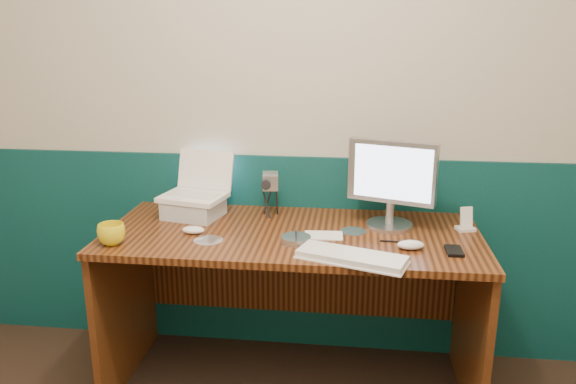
# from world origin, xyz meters

# --- Properties ---
(back_wall) EXTENTS (3.50, 0.04, 2.50)m
(back_wall) POSITION_xyz_m (0.00, 1.75, 1.25)
(back_wall) COLOR #BCB39F
(back_wall) RESTS_ON ground
(wainscot) EXTENTS (3.48, 0.02, 1.00)m
(wainscot) POSITION_xyz_m (0.00, 1.74, 0.50)
(wainscot) COLOR #083436
(wainscot) RESTS_ON ground
(desk) EXTENTS (1.60, 0.70, 0.75)m
(desk) POSITION_xyz_m (-0.01, 1.38, 0.38)
(desk) COLOR black
(desk) RESTS_ON ground
(laptop_riser) EXTENTS (0.28, 0.25, 0.08)m
(laptop_riser) POSITION_xyz_m (-0.49, 1.53, 0.79)
(laptop_riser) COLOR silver
(laptop_riser) RESTS_ON desk
(laptop) EXTENTS (0.32, 0.27, 0.23)m
(laptop) POSITION_xyz_m (-0.49, 1.53, 0.95)
(laptop) COLOR white
(laptop) RESTS_ON laptop_riser
(monitor) EXTENTS (0.39, 0.22, 0.38)m
(monitor) POSITION_xyz_m (0.40, 1.49, 0.94)
(monitor) COLOR #AEADB2
(monitor) RESTS_ON desk
(keyboard) EXTENTS (0.43, 0.25, 0.02)m
(keyboard) POSITION_xyz_m (0.24, 1.09, 0.76)
(keyboard) COLOR white
(keyboard) RESTS_ON desk
(mouse_right) EXTENTS (0.12, 0.08, 0.04)m
(mouse_right) POSITION_xyz_m (0.47, 1.24, 0.77)
(mouse_right) COLOR silver
(mouse_right) RESTS_ON desk
(mouse_left) EXTENTS (0.10, 0.06, 0.03)m
(mouse_left) POSITION_xyz_m (-0.43, 1.31, 0.77)
(mouse_left) COLOR white
(mouse_left) RESTS_ON desk
(mug) EXTENTS (0.13, 0.13, 0.09)m
(mug) POSITION_xyz_m (-0.72, 1.15, 0.79)
(mug) COLOR yellow
(mug) RESTS_ON desk
(camcorder) EXTENTS (0.10, 0.13, 0.19)m
(camcorder) POSITION_xyz_m (-0.14, 1.59, 0.84)
(camcorder) COLOR #BABABF
(camcorder) RESTS_ON desk
(cd_spindle) EXTENTS (0.12, 0.12, 0.03)m
(cd_spindle) POSITION_xyz_m (0.02, 1.26, 0.76)
(cd_spindle) COLOR #ADB1BD
(cd_spindle) RESTS_ON desk
(cd_loose_a) EXTENTS (0.12, 0.12, 0.00)m
(cd_loose_a) POSITION_xyz_m (-0.34, 1.24, 0.75)
(cd_loose_a) COLOR silver
(cd_loose_a) RESTS_ON desk
(cd_loose_b) EXTENTS (0.12, 0.12, 0.00)m
(cd_loose_b) POSITION_xyz_m (0.25, 1.42, 0.75)
(cd_loose_b) COLOR silver
(cd_loose_b) RESTS_ON desk
(pen) EXTENTS (0.12, 0.01, 0.01)m
(pen) POSITION_xyz_m (0.42, 1.30, 0.75)
(pen) COLOR black
(pen) RESTS_ON desk
(papers) EXTENTS (0.17, 0.12, 0.00)m
(papers) POSITION_xyz_m (0.12, 1.34, 0.75)
(papers) COLOR white
(papers) RESTS_ON desk
(dock) EXTENTS (0.09, 0.08, 0.01)m
(dock) POSITION_xyz_m (0.73, 1.49, 0.76)
(dock) COLOR silver
(dock) RESTS_ON desk
(music_player) EXTENTS (0.06, 0.04, 0.09)m
(music_player) POSITION_xyz_m (0.73, 1.49, 0.81)
(music_player) COLOR white
(music_player) RESTS_ON dock
(pda) EXTENTS (0.06, 0.11, 0.01)m
(pda) POSITION_xyz_m (0.64, 1.22, 0.76)
(pda) COLOR black
(pda) RESTS_ON desk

